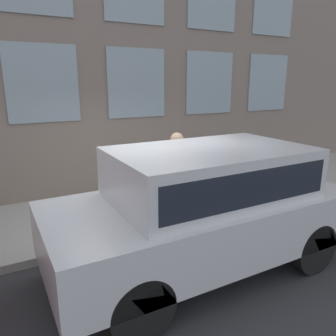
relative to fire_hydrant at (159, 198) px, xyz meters
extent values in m
plane|color=#2D2D30|center=(-0.40, 0.50, -0.56)|extent=(80.00, 80.00, 0.00)
cube|color=#9E9B93|center=(0.91, 0.50, -0.49)|extent=(2.63, 60.00, 0.14)
cube|color=#8C9EA8|center=(2.21, -4.81, 2.09)|extent=(0.03, 1.46, 1.60)
cube|color=#8C9EA8|center=(2.21, -2.68, 2.09)|extent=(0.03, 1.46, 1.60)
cube|color=#8C9EA8|center=(2.21, -0.56, 2.09)|extent=(0.03, 1.46, 1.60)
cube|color=#8C9EA8|center=(2.21, 1.56, 2.09)|extent=(0.03, 1.46, 1.60)
cube|color=#8C9EA8|center=(2.21, -4.81, 4.22)|extent=(0.03, 1.46, 1.60)
cylinder|color=gold|center=(0.00, 0.00, -0.40)|extent=(0.30, 0.30, 0.04)
cylinder|color=gold|center=(0.00, 0.00, -0.07)|extent=(0.22, 0.22, 0.70)
sphere|color=#A4891E|center=(0.00, 0.00, 0.28)|extent=(0.23, 0.23, 0.23)
cylinder|color=black|center=(0.00, 0.00, 0.35)|extent=(0.08, 0.08, 0.09)
cylinder|color=gold|center=(0.00, -0.16, 0.02)|extent=(0.09, 0.10, 0.09)
cylinder|color=gold|center=(0.00, 0.16, 0.02)|extent=(0.09, 0.10, 0.09)
cylinder|color=navy|center=(0.03, -0.45, -0.03)|extent=(0.11, 0.11, 0.78)
cylinder|color=navy|center=(0.19, -0.45, -0.03)|extent=(0.11, 0.11, 0.78)
cube|color=red|center=(0.11, -0.45, 0.65)|extent=(0.21, 0.15, 0.59)
cylinder|color=red|center=(-0.04, -0.45, 0.67)|extent=(0.09, 0.09, 0.56)
cylinder|color=red|center=(0.26, -0.45, 0.67)|extent=(0.09, 0.09, 0.56)
sphere|color=tan|center=(0.11, -0.45, 1.07)|extent=(0.26, 0.26, 0.26)
cylinder|color=black|center=(-2.45, 1.48, -0.18)|extent=(0.24, 0.75, 0.75)
cylinder|color=black|center=(-0.77, 1.48, -0.18)|extent=(0.24, 0.75, 0.75)
cylinder|color=black|center=(-2.45, -1.23, -0.18)|extent=(0.24, 0.75, 0.75)
cylinder|color=black|center=(-0.77, -1.23, -0.18)|extent=(0.24, 0.75, 0.75)
cube|color=silver|center=(-1.61, 0.13, 0.19)|extent=(1.92, 4.37, 0.74)
cube|color=silver|center=(-1.61, 0.02, 0.91)|extent=(1.69, 2.71, 0.69)
cube|color=#1E232D|center=(-1.61, 0.02, 0.91)|extent=(1.70, 2.49, 0.44)
camera|label=1|loc=(-5.19, 2.65, 2.14)|focal=35.00mm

